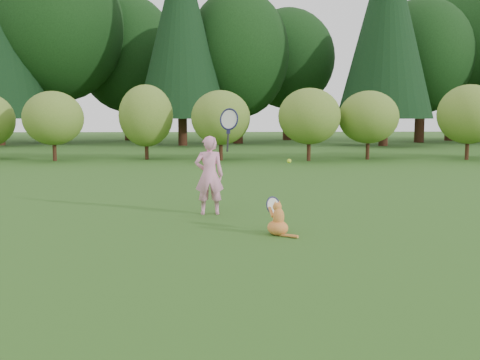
{
  "coord_description": "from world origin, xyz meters",
  "views": [
    {
      "loc": [
        -0.17,
        -6.86,
        1.61
      ],
      "look_at": [
        0.2,
        0.8,
        0.7
      ],
      "focal_mm": 40.0,
      "sensor_mm": 36.0,
      "label": 1
    }
  ],
  "objects": [
    {
      "name": "ground",
      "position": [
        0.0,
        0.0,
        0.0
      ],
      "size": [
        100.0,
        100.0,
        0.0
      ],
      "primitive_type": "plane",
      "color": "#294914",
      "rests_on": "ground"
    },
    {
      "name": "shrub_row",
      "position": [
        0.0,
        13.0,
        1.4
      ],
      "size": [
        28.0,
        3.0,
        2.8
      ],
      "primitive_type": null,
      "color": "#557725",
      "rests_on": "ground"
    },
    {
      "name": "woodland_backdrop",
      "position": [
        0.0,
        23.0,
        7.5
      ],
      "size": [
        48.0,
        10.0,
        15.0
      ],
      "primitive_type": null,
      "color": "black",
      "rests_on": "ground"
    },
    {
      "name": "child",
      "position": [
        -0.24,
        1.9,
        0.68
      ],
      "size": [
        0.74,
        0.46,
        1.94
      ],
      "rotation": [
        0.0,
        0.0,
        3.18
      ],
      "color": "pink",
      "rests_on": "ground"
    },
    {
      "name": "cat",
      "position": [
        0.69,
        0.31,
        0.24
      ],
      "size": [
        0.47,
        0.71,
        0.63
      ],
      "rotation": [
        0.0,
        0.0,
        0.42
      ],
      "color": "#D55A29",
      "rests_on": "ground"
    },
    {
      "name": "tennis_ball",
      "position": [
        1.08,
        1.97,
        0.88
      ],
      "size": [
        0.07,
        0.07,
        0.07
      ],
      "color": "#BDE51A",
      "rests_on": "ground"
    }
  ]
}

